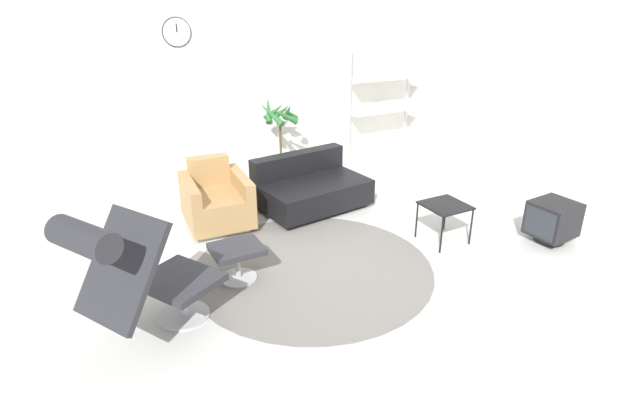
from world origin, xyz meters
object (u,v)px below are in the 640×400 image
at_px(couch_low, 310,189).
at_px(potted_plant, 280,137).
at_px(lounge_chair, 132,266).
at_px(crt_television, 552,221).
at_px(shelf_unit, 380,90).
at_px(armchair_red, 216,202).
at_px(ottoman, 237,255).
at_px(side_table, 445,208).

distance_m(couch_low, potted_plant, 1.24).
distance_m(lounge_chair, crt_television, 4.39).
bearing_deg(crt_television, couch_low, 37.74).
height_order(lounge_chair, couch_low, lounge_chair).
distance_m(lounge_chair, shelf_unit, 5.47).
bearing_deg(armchair_red, ottoman, 85.08).
bearing_deg(crt_television, shelf_unit, -4.94).
xyz_separation_m(side_table, crt_television, (1.05, -0.58, -0.14)).
relative_size(side_table, potted_plant, 0.38).
bearing_deg(crt_television, side_table, 57.01).
bearing_deg(lounge_chair, side_table, 64.74).
height_order(lounge_chair, shelf_unit, shelf_unit).
height_order(armchair_red, shelf_unit, shelf_unit).
xyz_separation_m(couch_low, shelf_unit, (1.98, 1.38, 0.88)).
bearing_deg(crt_television, armchair_red, 50.96).
distance_m(armchair_red, potted_plant, 1.77).
relative_size(ottoman, shelf_unit, 0.26).
height_order(ottoman, shelf_unit, shelf_unit).
height_order(couch_low, side_table, couch_low).
bearing_deg(side_table, shelf_unit, 69.33).
height_order(ottoman, armchair_red, armchair_red).
xyz_separation_m(lounge_chair, side_table, (3.30, 0.25, -0.31)).
relative_size(lounge_chair, potted_plant, 1.03).
xyz_separation_m(lounge_chair, shelf_unit, (4.41, 3.20, 0.41)).
bearing_deg(ottoman, armchair_red, 81.12).
bearing_deg(couch_low, lounge_chair, 29.82).
height_order(armchair_red, potted_plant, potted_plant).
distance_m(side_table, potted_plant, 2.85).
relative_size(crt_television, potted_plant, 0.41).
relative_size(lounge_chair, crt_television, 2.55).
xyz_separation_m(ottoman, crt_television, (3.36, -0.90, -0.01)).
distance_m(lounge_chair, couch_low, 3.08).
bearing_deg(shelf_unit, potted_plant, -173.72).
xyz_separation_m(crt_television, potted_plant, (-1.82, 3.32, 0.38)).
height_order(armchair_red, side_table, armchair_red).
height_order(ottoman, potted_plant, potted_plant).
height_order(ottoman, couch_low, couch_low).
bearing_deg(side_table, crt_television, -29.01).
bearing_deg(crt_television, lounge_chair, 81.69).
xyz_separation_m(side_table, shelf_unit, (1.11, 2.95, 0.72)).
relative_size(lounge_chair, armchair_red, 1.41).
xyz_separation_m(lounge_chair, couch_low, (2.43, 1.82, -0.48)).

